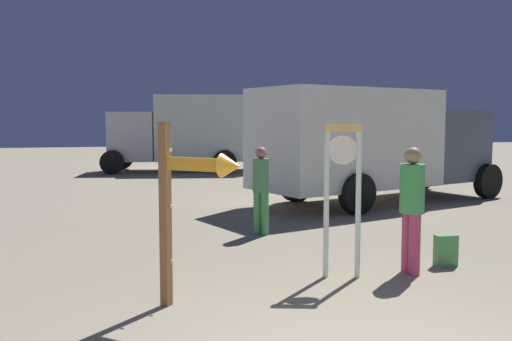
% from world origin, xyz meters
% --- Properties ---
extents(standing_clock, '(0.49, 0.22, 2.00)m').
position_xyz_m(standing_clock, '(0.87, 2.73, 1.24)').
color(standing_clock, white).
rests_on(standing_clock, ground_plane).
extents(arrow_sign, '(0.86, 0.81, 2.04)m').
position_xyz_m(arrow_sign, '(-1.21, 1.92, 1.30)').
color(arrow_sign, '#97673D').
rests_on(arrow_sign, ground_plane).
extents(person_near_clock, '(0.33, 0.33, 1.70)m').
position_xyz_m(person_near_clock, '(1.84, 2.67, 0.95)').
color(person_near_clock, '#C33F69').
rests_on(person_near_clock, ground_plane).
extents(backpack, '(0.31, 0.19, 0.44)m').
position_xyz_m(backpack, '(2.51, 2.90, 0.22)').
color(backpack, '#4F9E53').
rests_on(backpack, ground_plane).
extents(person_distant, '(0.30, 0.30, 1.58)m').
position_xyz_m(person_distant, '(0.56, 5.68, 0.88)').
color(person_distant, '#469954').
rests_on(person_distant, ground_plane).
extents(box_truck_near, '(7.04, 4.33, 2.77)m').
position_xyz_m(box_truck_near, '(4.21, 8.82, 1.52)').
color(box_truck_near, silver).
rests_on(box_truck_near, ground_plane).
extents(box_truck_far, '(6.46, 3.42, 3.00)m').
position_xyz_m(box_truck_far, '(1.06, 18.45, 1.62)').
color(box_truck_far, silver).
rests_on(box_truck_far, ground_plane).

